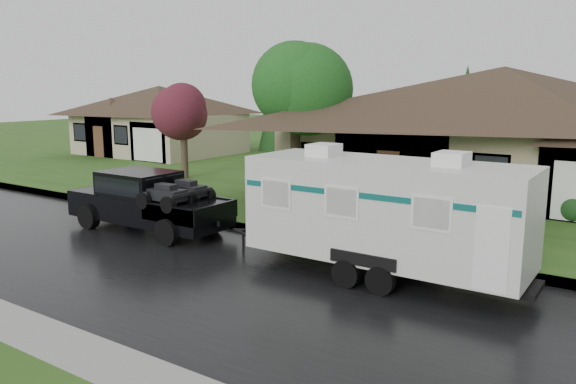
% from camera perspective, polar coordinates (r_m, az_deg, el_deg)
% --- Properties ---
extents(ground, '(140.00, 140.00, 0.00)m').
position_cam_1_polar(ground, '(15.69, 0.62, -7.32)').
color(ground, '#2A4D18').
rests_on(ground, ground).
extents(road, '(140.00, 8.00, 0.01)m').
position_cam_1_polar(road, '(14.15, -3.88, -9.35)').
color(road, black).
rests_on(road, ground).
extents(curb, '(140.00, 0.50, 0.15)m').
position_cam_1_polar(curb, '(17.52, 4.68, -5.19)').
color(curb, gray).
rests_on(curb, ground).
extents(lawn, '(140.00, 26.00, 0.15)m').
position_cam_1_polar(lawn, '(29.08, 17.06, 0.70)').
color(lawn, '#2A4D18').
rests_on(lawn, ground).
extents(house_main, '(19.44, 10.80, 6.90)m').
position_cam_1_polar(house_main, '(27.01, 21.42, 7.23)').
color(house_main, gray).
rests_on(house_main, lawn).
extents(house_far, '(10.80, 8.64, 5.80)m').
position_cam_1_polar(house_far, '(41.29, -12.82, 7.74)').
color(house_far, tan).
rests_on(house_far, lawn).
extents(tree_left_green, '(4.16, 4.16, 6.88)m').
position_cam_1_polar(tree_left_green, '(25.10, 0.76, 10.79)').
color(tree_left_green, '#382B1E').
rests_on(tree_left_green, lawn).
extents(tree_red, '(2.96, 2.96, 4.90)m').
position_cam_1_polar(tree_red, '(29.64, -10.62, 7.92)').
color(tree_red, '#382B1E').
rests_on(tree_red, lawn).
extents(shrub_row, '(13.60, 1.00, 1.00)m').
position_cam_1_polar(shrub_row, '(23.03, 17.72, -0.37)').
color(shrub_row, '#143814').
rests_on(shrub_row, lawn).
extents(pickup_truck, '(6.06, 2.30, 2.02)m').
position_cam_1_polar(pickup_truck, '(19.71, -14.25, -0.70)').
color(pickup_truck, black).
rests_on(pickup_truck, ground).
extents(travel_trailer, '(7.47, 2.62, 3.35)m').
position_cam_1_polar(travel_trailer, '(14.37, 9.87, -1.82)').
color(travel_trailer, silver).
rests_on(travel_trailer, ground).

